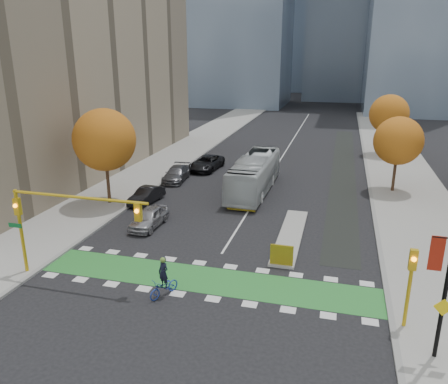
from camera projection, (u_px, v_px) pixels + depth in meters
The scene contains 22 objects.
ground at pixel (197, 293), 23.86m from camera, with size 300.00×300.00×0.00m, color black.
sidewalk_west at pixel (135, 177), 45.57m from camera, with size 7.00×120.00×0.15m, color gray.
sidewalk_east at pixel (412, 199), 38.88m from camera, with size 7.00×120.00×0.15m, color gray.
curb_west at pixel (166, 180), 44.70m from camera, with size 0.30×120.00×0.16m, color gray.
curb_east at pixel (371, 196), 39.75m from camera, with size 0.30×120.00×0.16m, color gray.
bike_crossing at pixel (206, 279), 25.23m from camera, with size 20.00×3.00×0.01m, color #287C2F.
centre_line at pixel (288, 147), 60.64m from camera, with size 0.15×70.00×0.01m, color silver.
bike_lane_paint at pixel (343, 168), 49.58m from camera, with size 2.50×50.00×0.01m, color black.
median_island at pixel (291, 235), 31.12m from camera, with size 1.60×10.00×0.16m, color gray.
hazard_board at pixel (282, 255), 26.48m from camera, with size 1.40×0.12×1.30m, color yellow.
building_west at pixel (46, 53), 46.22m from camera, with size 16.00×44.00×25.00m, color gray.
tree_west at pixel (105, 140), 36.15m from camera, with size 5.20×5.20×8.22m.
tree_east_near at pixel (398, 141), 39.63m from camera, with size 4.40×4.40×7.08m.
tree_east_far at pixel (389, 114), 54.10m from camera, with size 4.80×4.80×7.65m.
traffic_signal_west at pixel (57, 213), 24.12m from camera, with size 8.53×0.56×5.20m.
traffic_signal_east at pixel (411, 277), 19.95m from camera, with size 0.35×0.43×4.10m.
cyclist at pixel (164, 283), 23.33m from camera, with size 1.45×2.08×2.28m.
bus at pixel (255, 174), 40.78m from camera, with size 2.86×12.22×3.40m, color #B8BEC0.
parked_car_a at pixel (149, 218), 32.67m from camera, with size 1.74×4.32×1.47m, color #9E9EA3.
parked_car_b at pixel (147, 195), 37.90m from camera, with size 1.45×4.16×1.37m, color black.
parked_car_c at pixel (176, 174), 44.50m from camera, with size 2.02×4.97×1.44m, color #525358.
parked_car_d at pixel (207, 163), 48.66m from camera, with size 2.58×5.60×1.56m, color black.
Camera 1 is at (6.88, -19.94, 12.52)m, focal length 35.00 mm.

